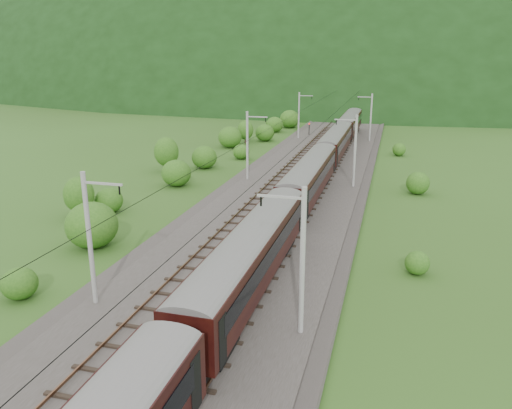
# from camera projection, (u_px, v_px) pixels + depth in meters

# --- Properties ---
(ground) EXTENTS (600.00, 600.00, 0.00)m
(ground) POSITION_uv_depth(u_px,v_px,m) (193.00, 321.00, 28.28)
(ground) COLOR #2B4816
(ground) RESTS_ON ground
(railbed) EXTENTS (14.00, 220.00, 0.30)m
(railbed) POSITION_uv_depth(u_px,v_px,m) (244.00, 254.00, 37.46)
(railbed) COLOR #38332D
(railbed) RESTS_ON ground
(track_left) EXTENTS (2.40, 220.00, 0.27)m
(track_left) POSITION_uv_depth(u_px,v_px,m) (214.00, 248.00, 38.02)
(track_left) COLOR brown
(track_left) RESTS_ON railbed
(track_right) EXTENTS (2.40, 220.00, 0.27)m
(track_right) POSITION_uv_depth(u_px,v_px,m) (275.00, 254.00, 36.79)
(track_right) COLOR brown
(track_right) RESTS_ON railbed
(catenary_left) EXTENTS (2.54, 192.28, 8.00)m
(catenary_left) POSITION_uv_depth(u_px,v_px,m) (248.00, 144.00, 58.08)
(catenary_left) COLOR gray
(catenary_left) RESTS_ON railbed
(catenary_right) EXTENTS (2.54, 192.28, 8.00)m
(catenary_right) POSITION_uv_depth(u_px,v_px,m) (354.00, 149.00, 54.95)
(catenary_right) COLOR gray
(catenary_right) RESTS_ON railbed
(overhead_wires) EXTENTS (4.83, 198.00, 0.03)m
(overhead_wires) POSITION_uv_depth(u_px,v_px,m) (243.00, 163.00, 35.47)
(overhead_wires) COLOR black
(overhead_wires) RESTS_ON ground
(mountain_main) EXTENTS (504.00, 360.00, 244.00)m
(mountain_main) POSITION_uv_depth(u_px,v_px,m) (378.00, 83.00, 268.23)
(mountain_main) COLOR black
(mountain_main) RESTS_ON ground
(mountain_ridge) EXTENTS (336.00, 280.00, 132.00)m
(mountain_ridge) POSITION_uv_depth(u_px,v_px,m) (198.00, 77.00, 335.88)
(mountain_ridge) COLOR black
(mountain_ridge) RESTS_ON ground
(train) EXTENTS (2.77, 154.90, 4.80)m
(train) POSITION_uv_depth(u_px,v_px,m) (309.00, 172.00, 49.47)
(train) COLOR black
(train) RESTS_ON ground
(hazard_post_near) EXTENTS (0.16, 0.16, 1.48)m
(hazard_post_near) POSITION_uv_depth(u_px,v_px,m) (287.00, 185.00, 53.53)
(hazard_post_near) COLOR red
(hazard_post_near) RESTS_ON railbed
(hazard_post_far) EXTENTS (0.14, 0.14, 1.30)m
(hazard_post_far) POSITION_uv_depth(u_px,v_px,m) (306.00, 170.00, 61.03)
(hazard_post_far) COLOR red
(hazard_post_far) RESTS_ON railbed
(signal) EXTENTS (0.24, 0.24, 2.14)m
(signal) POSITION_uv_depth(u_px,v_px,m) (309.00, 128.00, 91.99)
(signal) COLOR black
(signal) RESTS_ON railbed
(vegetation_left) EXTENTS (12.61, 148.66, 5.85)m
(vegetation_left) POSITION_uv_depth(u_px,v_px,m) (99.00, 205.00, 43.10)
(vegetation_left) COLOR #255316
(vegetation_left) RESTS_ON ground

